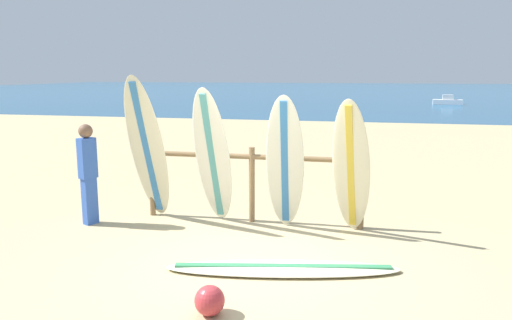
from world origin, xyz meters
TOP-DOWN VIEW (x-y plane):
  - ground_plane at (0.00, 0.00)m, footprint 120.00×120.00m
  - ocean_water at (0.00, 58.00)m, footprint 120.00×80.00m
  - surfboard_rack at (-0.31, 1.73)m, footprint 3.48×0.09m
  - surfboard_leaning_far_left at (-1.90, 1.40)m, footprint 0.58×0.92m
  - surfboard_leaning_left at (-0.85, 1.41)m, footprint 0.59×0.84m
  - surfboard_leaning_center_left at (0.26, 1.45)m, footprint 0.59×0.56m
  - surfboard_leaning_center at (1.22, 1.41)m, footprint 0.66×0.78m
  - surfboard_lying_on_sand at (0.49, -0.11)m, footprint 2.86×1.07m
  - beachgoer_standing at (-2.75, 1.08)m, footprint 0.25×0.30m
  - small_boat_offshore at (7.21, 32.14)m, footprint 2.09×0.99m
  - beach_ball at (-0.03, -1.32)m, footprint 0.30×0.30m

SIDE VIEW (x-z plane):
  - ground_plane at x=0.00m, z-range 0.00..0.00m
  - ocean_water at x=0.00m, z-range 0.00..0.01m
  - surfboard_lying_on_sand at x=0.49m, z-range -0.01..0.08m
  - beach_ball at x=-0.03m, z-range 0.00..0.30m
  - small_boat_offshore at x=7.21m, z-range -0.10..0.61m
  - surfboard_rack at x=-0.31m, z-range 0.19..1.39m
  - beachgoer_standing at x=-2.75m, z-range 0.08..1.65m
  - surfboard_leaning_center at x=1.22m, z-range 0.00..2.01m
  - surfboard_leaning_center_left at x=0.26m, z-range 0.00..2.04m
  - surfboard_leaning_left at x=-0.85m, z-range 0.00..2.15m
  - surfboard_leaning_far_left at x=-1.90m, z-range 0.00..2.32m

